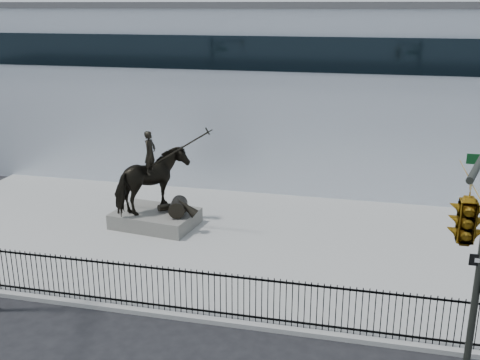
# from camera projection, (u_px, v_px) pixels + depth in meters

# --- Properties ---
(ground) EXTENTS (120.00, 120.00, 0.00)m
(ground) POSITION_uv_depth(u_px,v_px,m) (204.00, 344.00, 15.89)
(ground) COLOR black
(ground) RESTS_ON ground
(plaza) EXTENTS (30.00, 12.00, 0.15)m
(plaza) POSITION_uv_depth(u_px,v_px,m) (254.00, 244.00, 22.37)
(plaza) COLOR #999996
(plaza) RESTS_ON ground
(building) EXTENTS (44.00, 14.00, 9.00)m
(building) POSITION_uv_depth(u_px,v_px,m) (300.00, 87.00, 33.11)
(building) COLOR white
(building) RESTS_ON ground
(picket_fence) EXTENTS (22.10, 0.10, 1.50)m
(picket_fence) POSITION_uv_depth(u_px,v_px,m) (215.00, 294.00, 16.78)
(picket_fence) COLOR black
(picket_fence) RESTS_ON plaza
(statue_plinth) EXTENTS (3.65, 2.74, 0.63)m
(statue_plinth) POSITION_uv_depth(u_px,v_px,m) (155.00, 218.00, 23.92)
(statue_plinth) COLOR #62605A
(statue_plinth) RESTS_ON plaza
(equestrian_statue) EXTENTS (4.29, 2.94, 3.66)m
(equestrian_statue) POSITION_uv_depth(u_px,v_px,m) (155.00, 182.00, 23.41)
(equestrian_statue) COLOR black
(equestrian_statue) RESTS_ON statue_plinth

